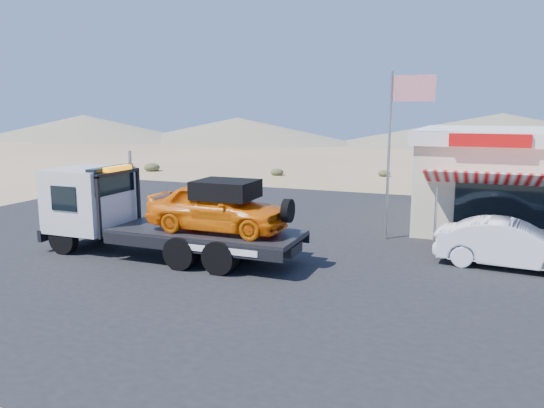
# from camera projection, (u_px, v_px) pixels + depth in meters

# --- Properties ---
(ground) EXTENTS (120.00, 120.00, 0.00)m
(ground) POSITION_uv_depth(u_px,v_px,m) (215.00, 258.00, 17.04)
(ground) COLOR #8C724F
(ground) RESTS_ON ground
(asphalt_lot) EXTENTS (32.00, 24.00, 0.02)m
(asphalt_lot) POSITION_uv_depth(u_px,v_px,m) (303.00, 242.00, 19.06)
(asphalt_lot) COLOR black
(asphalt_lot) RESTS_ON ground
(tow_truck) EXTENTS (8.55, 2.54, 2.86)m
(tow_truck) POSITION_uv_depth(u_px,v_px,m) (162.00, 210.00, 16.94)
(tow_truck) COLOR black
(tow_truck) RESTS_ON asphalt_lot
(white_sedan) EXTENTS (4.43, 1.86, 1.42)m
(white_sedan) POSITION_uv_depth(u_px,v_px,m) (511.00, 244.00, 15.83)
(white_sedan) COLOR silver
(white_sedan) RESTS_ON asphalt_lot
(flagpole) EXTENTS (1.55, 0.10, 6.00)m
(flagpole) POSITION_uv_depth(u_px,v_px,m) (396.00, 136.00, 18.71)
(flagpole) COLOR #99999E
(flagpole) RESTS_ON asphalt_lot
(desert_scrub) EXTENTS (24.56, 31.59, 0.66)m
(desert_scrub) POSITION_uv_depth(u_px,v_px,m) (36.00, 190.00, 29.28)
(desert_scrub) COLOR #3D4425
(desert_scrub) RESTS_ON ground
(distant_hills) EXTENTS (126.00, 48.00, 4.20)m
(distant_hills) POSITION_uv_depth(u_px,v_px,m) (342.00, 130.00, 70.72)
(distant_hills) COLOR #726B59
(distant_hills) RESTS_ON ground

